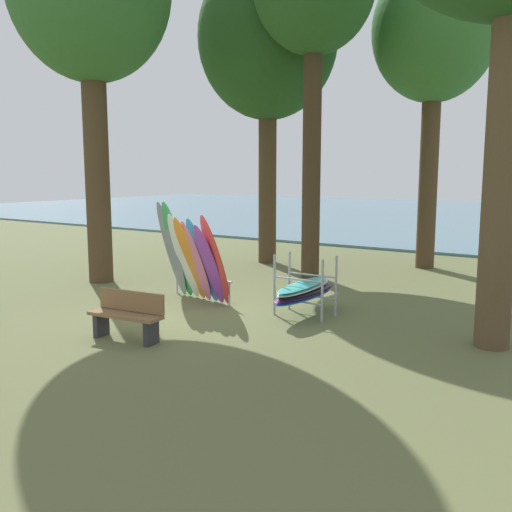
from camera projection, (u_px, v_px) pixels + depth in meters
The scene contains 7 objects.
ground_plane at pixel (196, 312), 12.02m from camera, with size 80.00×80.00×0.00m, color #60663D.
lake_water at pixel (495, 217), 35.97m from camera, with size 80.00×36.00×0.10m, color slate.
tree_mid_behind at pixel (268, 40), 17.58m from camera, with size 4.33×4.33×9.51m.
tree_far_right_back at pixel (435, 34), 16.57m from camera, with size 3.62×3.62×9.10m.
leaning_board_pile at pixel (192, 258), 12.83m from camera, with size 2.19×1.10×2.27m.
board_storage_rack at pixel (305, 290), 11.68m from camera, with size 1.15×2.13×1.25m.
park_bench at pixel (127, 314), 10.01m from camera, with size 1.44×0.56×0.85m.
Camera 1 is at (7.61, -8.99, 2.94)m, focal length 40.10 mm.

